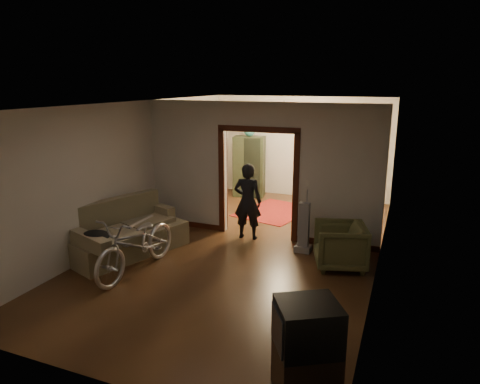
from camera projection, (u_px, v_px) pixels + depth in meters
The scene contains 24 objects.
floor at pixel (246, 247), 8.49m from camera, with size 5.00×8.50×0.01m, color #382011.
ceiling at pixel (246, 103), 7.79m from camera, with size 5.00×8.50×0.01m, color white.
wall_back at pixel (300, 147), 11.96m from camera, with size 5.00×0.02×2.80m, color beige.
wall_left at pixel (136, 169), 9.04m from camera, with size 0.02×8.50×2.80m, color beige.
wall_right at pixel (383, 190), 7.24m from camera, with size 0.02×8.50×2.80m, color beige.
partition_wall at pixel (259, 171), 8.81m from camera, with size 5.00×0.14×2.80m, color beige.
door_casing at pixel (259, 185), 8.89m from camera, with size 1.74×0.20×2.32m, color #38160C.
far_window at pixel (325, 143), 11.64m from camera, with size 0.98×0.06×1.28m, color black.
chandelier at pixel (284, 118), 10.15m from camera, with size 0.24×0.24×0.24m, color #FFE0A5.
light_switch at pixel (308, 183), 8.41m from camera, with size 0.08×0.01×0.12m, color silver.
sofa at pixel (127, 228), 8.07m from camera, with size 1.00×2.21×1.02m, color #716A4B.
rolled_paper at pixel (141, 223), 8.30m from camera, with size 0.10×0.10×0.77m, color beige.
jacket at pixel (96, 235), 7.19m from camera, with size 0.50×0.38×0.15m, color black.
bicycle at pixel (137, 243), 7.24m from camera, with size 0.70×2.00×1.05m, color silver.
armchair at pixel (340, 246), 7.49m from camera, with size 0.85×0.87×0.79m, color brown.
tv_stand at pixel (306, 371), 4.43m from camera, with size 0.61×0.56×0.56m, color black.
crt_tv at pixel (308, 327), 4.30m from camera, with size 0.61×0.55×0.53m, color black.
vacuum at pixel (304, 227), 8.14m from camera, with size 0.30×0.24×0.98m, color gray.
person at pixel (248, 201), 8.79m from camera, with size 0.58×0.38×1.59m, color black.
oriental_rug at pixel (275, 211), 10.78m from camera, with size 1.45×1.90×0.01m, color maroon.
locker at pixel (249, 167), 12.07m from camera, with size 0.85×0.47×1.71m, color #262E1C.
globe at pixel (249, 128), 11.80m from camera, with size 0.30×0.30×0.30m, color #1E5972.
desk at pixel (330, 189), 11.45m from camera, with size 1.07×0.60×0.80m, color black.
desk_chair at pixel (314, 191), 11.05m from camera, with size 0.40×0.40×0.89m, color black.
Camera 1 is at (2.84, -7.42, 3.19)m, focal length 32.00 mm.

